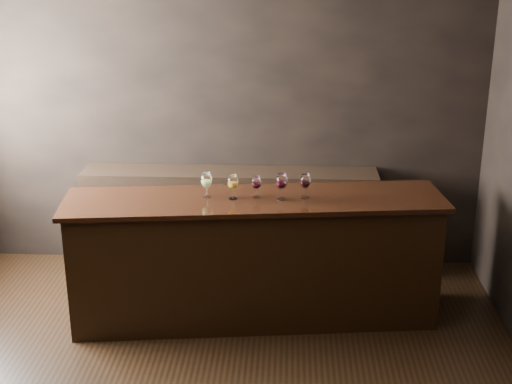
{
  "coord_description": "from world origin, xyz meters",
  "views": [
    {
      "loc": [
        0.69,
        -4.25,
        3.0
      ],
      "look_at": [
        0.43,
        1.08,
        1.12
      ],
      "focal_mm": 50.0,
      "sensor_mm": 36.0,
      "label": 1
    }
  ],
  "objects_px": {
    "glass_amber": "(233,183)",
    "glass_red_b": "(282,182)",
    "glass_red_a": "(256,183)",
    "bar_counter": "(255,261)",
    "glass_white": "(206,181)",
    "back_bar_shelf": "(230,221)",
    "glass_red_c": "(305,182)"
  },
  "relations": [
    {
      "from": "bar_counter",
      "to": "glass_red_c",
      "type": "height_order",
      "value": "glass_red_c"
    },
    {
      "from": "glass_red_c",
      "to": "bar_counter",
      "type": "bearing_deg",
      "value": -176.12
    },
    {
      "from": "glass_white",
      "to": "glass_amber",
      "type": "distance_m",
      "value": 0.21
    },
    {
      "from": "bar_counter",
      "to": "glass_red_b",
      "type": "relative_size",
      "value": 13.56
    },
    {
      "from": "glass_white",
      "to": "glass_red_c",
      "type": "distance_m",
      "value": 0.78
    },
    {
      "from": "glass_amber",
      "to": "glass_red_a",
      "type": "distance_m",
      "value": 0.19
    },
    {
      "from": "bar_counter",
      "to": "glass_red_c",
      "type": "xyz_separation_m",
      "value": [
        0.4,
        0.03,
        0.69
      ]
    },
    {
      "from": "back_bar_shelf",
      "to": "glass_red_a",
      "type": "relative_size",
      "value": 15.61
    },
    {
      "from": "back_bar_shelf",
      "to": "glass_amber",
      "type": "xyz_separation_m",
      "value": [
        0.11,
        -0.97,
        0.71
      ]
    },
    {
      "from": "glass_amber",
      "to": "glass_red_c",
      "type": "distance_m",
      "value": 0.57
    },
    {
      "from": "bar_counter",
      "to": "glass_white",
      "type": "bearing_deg",
      "value": 173.95
    },
    {
      "from": "back_bar_shelf",
      "to": "glass_red_a",
      "type": "xyz_separation_m",
      "value": [
        0.3,
        -0.93,
        0.69
      ]
    },
    {
      "from": "glass_amber",
      "to": "glass_red_b",
      "type": "height_order",
      "value": "glass_red_b"
    },
    {
      "from": "glass_amber",
      "to": "glass_red_c",
      "type": "height_order",
      "value": "same"
    },
    {
      "from": "glass_white",
      "to": "back_bar_shelf",
      "type": "bearing_deg",
      "value": 84.0
    },
    {
      "from": "glass_amber",
      "to": "back_bar_shelf",
      "type": "bearing_deg",
      "value": 96.55
    },
    {
      "from": "back_bar_shelf",
      "to": "glass_red_a",
      "type": "distance_m",
      "value": 1.2
    },
    {
      "from": "glass_white",
      "to": "glass_red_a",
      "type": "relative_size",
      "value": 1.18
    },
    {
      "from": "bar_counter",
      "to": "glass_amber",
      "type": "xyz_separation_m",
      "value": [
        -0.17,
        -0.03,
        0.69
      ]
    },
    {
      "from": "bar_counter",
      "to": "glass_white",
      "type": "height_order",
      "value": "glass_white"
    },
    {
      "from": "back_bar_shelf",
      "to": "glass_red_b",
      "type": "bearing_deg",
      "value": -62.93
    },
    {
      "from": "bar_counter",
      "to": "glass_white",
      "type": "relative_size",
      "value": 14.18
    },
    {
      "from": "glass_white",
      "to": "glass_red_b",
      "type": "height_order",
      "value": "glass_red_b"
    },
    {
      "from": "glass_red_a",
      "to": "back_bar_shelf",
      "type": "bearing_deg",
      "value": 107.68
    },
    {
      "from": "glass_amber",
      "to": "glass_white",
      "type": "bearing_deg",
      "value": 174.02
    },
    {
      "from": "back_bar_shelf",
      "to": "glass_red_c",
      "type": "distance_m",
      "value": 1.35
    },
    {
      "from": "bar_counter",
      "to": "back_bar_shelf",
      "type": "distance_m",
      "value": 0.99
    },
    {
      "from": "back_bar_shelf",
      "to": "glass_red_c",
      "type": "bearing_deg",
      "value": -53.35
    },
    {
      "from": "glass_white",
      "to": "glass_red_a",
      "type": "distance_m",
      "value": 0.4
    },
    {
      "from": "glass_red_a",
      "to": "bar_counter",
      "type": "bearing_deg",
      "value": -131.08
    },
    {
      "from": "back_bar_shelf",
      "to": "glass_red_b",
      "type": "distance_m",
      "value": 1.31
    },
    {
      "from": "bar_counter",
      "to": "back_bar_shelf",
      "type": "bearing_deg",
      "value": 100.06
    }
  ]
}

